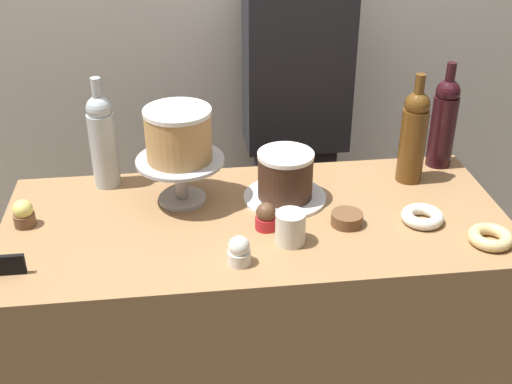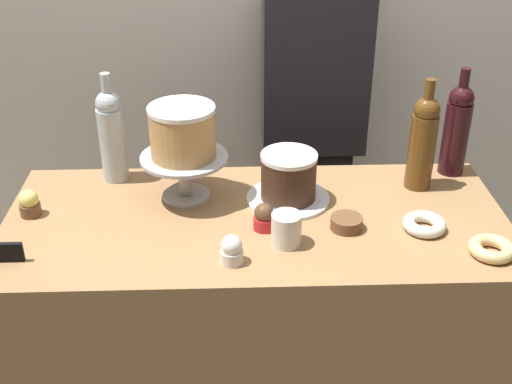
# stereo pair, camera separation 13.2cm
# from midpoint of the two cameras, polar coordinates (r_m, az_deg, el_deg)

# --- Properties ---
(back_wall) EXTENTS (6.00, 0.05, 2.60)m
(back_wall) POSITION_cam_midpoint_polar(r_m,az_deg,el_deg) (2.45, 0.85, 15.64)
(back_wall) COLOR silver
(back_wall) RESTS_ON ground_plane
(display_counter) EXTENTS (1.35, 0.60, 0.95)m
(display_counter) POSITION_cam_midpoint_polar(r_m,az_deg,el_deg) (2.06, 1.89, -13.64)
(display_counter) COLOR #997047
(display_counter) RESTS_ON ground_plane
(cake_stand_pedestal) EXTENTS (0.24, 0.24, 0.13)m
(cake_stand_pedestal) POSITION_cam_midpoint_polar(r_m,az_deg,el_deg) (1.83, -4.11, 1.93)
(cake_stand_pedestal) COLOR #B2B2B7
(cake_stand_pedestal) RESTS_ON display_counter
(white_layer_cake) EXTENTS (0.18, 0.18, 0.14)m
(white_layer_cake) POSITION_cam_midpoint_polar(r_m,az_deg,el_deg) (1.78, -4.23, 5.16)
(white_layer_cake) COLOR tan
(white_layer_cake) RESTS_ON cake_stand_pedestal
(silver_serving_platter) EXTENTS (0.23, 0.23, 0.01)m
(silver_serving_platter) POSITION_cam_midpoint_polar(r_m,az_deg,el_deg) (1.86, 4.81, -0.61)
(silver_serving_platter) COLOR white
(silver_serving_platter) RESTS_ON display_counter
(chocolate_round_cake) EXTENTS (0.16, 0.16, 0.13)m
(chocolate_round_cake) POSITION_cam_midpoint_polar(r_m,az_deg,el_deg) (1.82, 4.91, 1.34)
(chocolate_round_cake) COLOR #3D2619
(chocolate_round_cake) RESTS_ON silver_serving_platter
(wine_bottle_dark_red) EXTENTS (0.08, 0.08, 0.33)m
(wine_bottle_dark_red) POSITION_cam_midpoint_polar(r_m,az_deg,el_deg) (2.05, 18.70, 5.23)
(wine_bottle_dark_red) COLOR black
(wine_bottle_dark_red) RESTS_ON display_counter
(wine_bottle_clear) EXTENTS (0.08, 0.08, 0.33)m
(wine_bottle_clear) POSITION_cam_midpoint_polar(r_m,az_deg,el_deg) (1.94, -10.43, 4.92)
(wine_bottle_clear) COLOR #B2BCC1
(wine_bottle_clear) RESTS_ON display_counter
(wine_bottle_amber) EXTENTS (0.08, 0.08, 0.33)m
(wine_bottle_amber) POSITION_cam_midpoint_polar(r_m,az_deg,el_deg) (1.94, 16.08, 4.22)
(wine_bottle_amber) COLOR #5B3814
(wine_bottle_amber) RESTS_ON display_counter
(cupcake_lemon) EXTENTS (0.06, 0.06, 0.07)m
(cupcake_lemon) POSITION_cam_midpoint_polar(r_m,az_deg,el_deg) (1.85, -17.02, -1.01)
(cupcake_lemon) COLOR brown
(cupcake_lemon) RESTS_ON display_counter
(cupcake_chocolate) EXTENTS (0.06, 0.06, 0.07)m
(cupcake_chocolate) POSITION_cam_midpoint_polar(r_m,az_deg,el_deg) (1.71, 2.92, -2.23)
(cupcake_chocolate) COLOR red
(cupcake_chocolate) RESTS_ON display_counter
(cupcake_vanilla) EXTENTS (0.06, 0.06, 0.07)m
(cupcake_vanilla) POSITION_cam_midpoint_polar(r_m,az_deg,el_deg) (1.58, 0.29, -5.09)
(cupcake_vanilla) COLOR white
(cupcake_vanilla) RESTS_ON display_counter
(donut_sugar) EXTENTS (0.11, 0.11, 0.03)m
(donut_sugar) POSITION_cam_midpoint_polar(r_m,az_deg,el_deg) (1.79, 16.37, -2.73)
(donut_sugar) COLOR silver
(donut_sugar) RESTS_ON display_counter
(donut_glazed) EXTENTS (0.11, 0.11, 0.03)m
(donut_glazed) POSITION_cam_midpoint_polar(r_m,az_deg,el_deg) (1.74, 21.72, -4.62)
(donut_glazed) COLOR #E0C17F
(donut_glazed) RESTS_ON display_counter
(cookie_stack) EXTENTS (0.08, 0.08, 0.03)m
(cookie_stack) POSITION_cam_midpoint_polar(r_m,az_deg,el_deg) (1.74, 9.96, -2.69)
(cookie_stack) COLOR brown
(cookie_stack) RESTS_ON display_counter
(price_sign_chalkboard) EXTENTS (0.07, 0.01, 0.05)m
(price_sign_chalkboard) POSITION_cam_midpoint_polar(r_m,az_deg,el_deg) (1.67, -18.44, -5.01)
(price_sign_chalkboard) COLOR black
(price_sign_chalkboard) RESTS_ON display_counter
(coffee_cup_ceramic) EXTENTS (0.08, 0.08, 0.08)m
(coffee_cup_ceramic) POSITION_cam_midpoint_polar(r_m,az_deg,el_deg) (1.65, 4.93, -3.27)
(coffee_cup_ceramic) COLOR silver
(coffee_cup_ceramic) RESTS_ON display_counter
(barista_figure) EXTENTS (0.36, 0.22, 1.60)m
(barista_figure) POSITION_cam_midpoint_polar(r_m,az_deg,el_deg) (2.44, 6.33, 3.92)
(barista_figure) COLOR black
(barista_figure) RESTS_ON ground_plane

